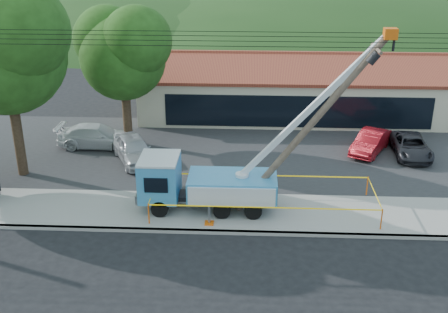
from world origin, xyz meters
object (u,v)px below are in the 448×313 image
leaning_pole (316,119)px  car_white (98,148)px  utility_truck (206,181)px  car_silver (135,163)px  car_red (369,153)px  car_dark (409,157)px

leaning_pole → car_white: leaning_pole is taller
utility_truck → car_silver: size_ratio=2.59×
utility_truck → car_red: utility_truck is taller
car_white → car_silver: bearing=-127.9°
car_red → car_white: (-17.09, 0.05, 0.00)m
utility_truck → car_white: utility_truck is taller
utility_truck → car_white: size_ratio=2.35×
utility_truck → car_red: bearing=39.7°
leaning_pole → car_white: size_ratio=1.80×
car_dark → car_white: bearing=-179.7°
car_red → car_white: car_white is taller
utility_truck → leaning_pole: bearing=-0.9°
car_white → car_dark: bearing=-91.0°
car_silver → car_white: size_ratio=0.91×
leaning_pole → car_red: size_ratio=2.21×
leaning_pole → car_white: (-12.69, 8.05, -4.95)m
car_white → car_dark: size_ratio=1.13×
car_red → car_white: bearing=-151.3°
car_red → car_dark: size_ratio=0.92×
leaning_pole → car_white: 15.82m
car_dark → utility_truck: bearing=-146.0°
car_silver → car_dark: size_ratio=1.03×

